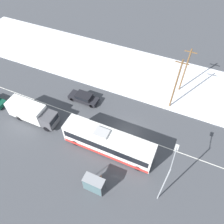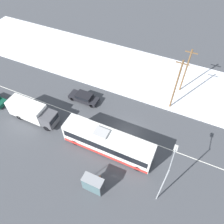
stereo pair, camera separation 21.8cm
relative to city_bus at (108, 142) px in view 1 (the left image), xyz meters
The scene contains 11 objects.
ground_plane 4.03m from the city_bus, 69.51° to the left, with size 120.00×120.00×0.00m, color #424449.
snow_lot 16.70m from the city_bus, 85.58° to the left, with size 80.00×12.99×0.12m.
lane_marking_center 4.03m from the city_bus, 69.51° to the left, with size 60.00×0.12×0.00m.
city_bus is the anchor object (origin of this frame).
box_truck 12.22m from the city_bus, behind, with size 7.50×2.30×2.86m.
sedan_car 9.81m from the city_bus, 138.29° to the left, with size 4.76×1.80×1.41m.
pedestrian_at_stop 4.61m from the city_bus, 76.30° to the right, with size 0.57×0.25×1.57m.
bus_shelter 5.75m from the city_bus, 82.54° to the right, with size 2.41×1.20×2.40m.
streetlamp 8.86m from the city_bus, 20.44° to the right, with size 0.36×3.04×7.34m.
utility_pole_roadside 12.54m from the city_bus, 63.47° to the left, with size 1.80×0.24×8.80m.
utility_pole_snowlot 16.51m from the city_bus, 68.63° to the left, with size 1.80×0.24×7.92m.
Camera 1 is at (5.33, -16.97, 25.44)m, focal length 35.00 mm.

